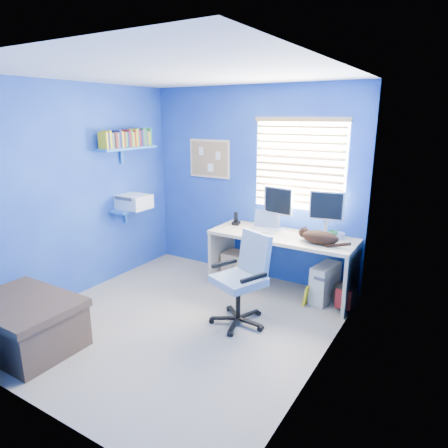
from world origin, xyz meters
The scene contains 23 objects.
floor centered at (0.00, 0.00, 0.00)m, with size 3.00×3.20×0.00m, color tan.
ceiling centered at (0.00, 0.00, 2.50)m, with size 3.00×3.20×0.00m, color white.
wall_back centered at (0.00, 1.60, 1.25)m, with size 3.00×0.01×2.50m, color #1A33A4.
wall_front centered at (0.00, -1.60, 1.25)m, with size 3.00×0.01×2.50m, color #1A33A4.
wall_left centered at (-1.50, 0.00, 1.25)m, with size 0.01×3.20×2.50m, color #1A33A4.
wall_right centered at (1.50, 0.00, 1.25)m, with size 0.01×3.20×2.50m, color #1A33A4.
desk centered at (0.61, 1.26, 0.37)m, with size 1.75×0.65×0.74m, color beige.
laptop centered at (0.33, 1.30, 0.85)m, with size 0.33×0.26×0.22m, color silver.
monitor_left centered at (0.46, 1.44, 1.01)m, with size 0.40×0.12×0.54m, color silver.
monitor_right centered at (1.06, 1.48, 1.01)m, with size 0.40×0.12×0.54m, color silver.
phone centered at (-0.10, 1.36, 0.82)m, with size 0.09×0.11×0.17m, color black.
mug centered at (1.18, 1.39, 0.79)m, with size 0.10×0.09×0.10m, color #2D8841.
cd_spindle centered at (1.23, 1.45, 0.78)m, with size 0.13×0.13×0.07m, color silver.
cat centered at (1.10, 1.15, 0.81)m, with size 0.41×0.22×0.15m, color black.
tower_pc centered at (1.15, 1.29, 0.23)m, with size 0.19×0.44×0.45m, color beige.
drawer_boxes centered at (0.00, 1.24, 0.20)m, with size 0.35×0.28×0.41m, color tan.
yellow_book centered at (1.01, 1.09, 0.12)m, with size 0.03×0.17×0.24m, color yellow.
backpack centered at (1.43, 1.15, 0.18)m, with size 0.31×0.23×0.36m, color black.
bed_corner centered at (-0.95, -1.13, 0.24)m, with size 0.99×0.70×0.47m, color brown.
office_chair centered at (0.56, 0.34, 0.36)m, with size 0.73×0.73×0.96m.
window_blinds centered at (0.65, 1.57, 1.55)m, with size 1.15×0.05×1.10m.
corkboard centered at (-0.65, 1.58, 1.55)m, with size 0.64×0.02×0.52m.
wall_shelves centered at (-1.35, 0.75, 1.43)m, with size 0.42×0.90×1.05m.
Camera 1 is at (2.40, -3.03, 2.13)m, focal length 32.00 mm.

